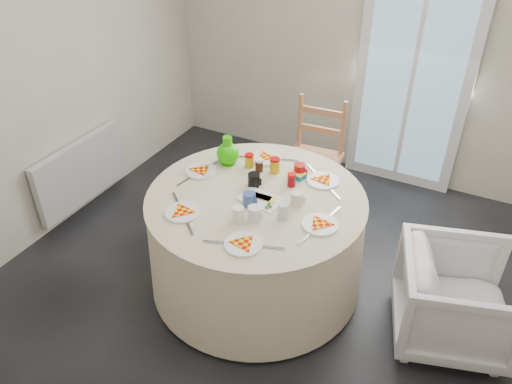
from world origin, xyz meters
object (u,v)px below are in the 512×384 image
at_px(armchair, 458,292).
at_px(wooden_chair, 313,162).
at_px(green_pitcher, 228,151).
at_px(radiator, 82,171).
at_px(table, 256,241).

bearing_deg(armchair, wooden_chair, 39.18).
distance_m(armchair, green_pitcher, 1.81).
height_order(radiator, wooden_chair, wooden_chair).
xyz_separation_m(table, green_pitcher, (-0.38, 0.29, 0.49)).
height_order(radiator, table, table).
height_order(table, green_pitcher, green_pitcher).
xyz_separation_m(radiator, green_pitcher, (1.39, 0.15, 0.49)).
relative_size(radiator, table, 0.65).
bearing_deg(table, armchair, 5.29).
distance_m(wooden_chair, armchair, 1.65).
distance_m(radiator, armchair, 3.13).
bearing_deg(table, green_pitcher, 142.78).
bearing_deg(green_pitcher, radiator, -163.59).
xyz_separation_m(armchair, green_pitcher, (-1.74, 0.16, 0.48)).
distance_m(radiator, green_pitcher, 1.48).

